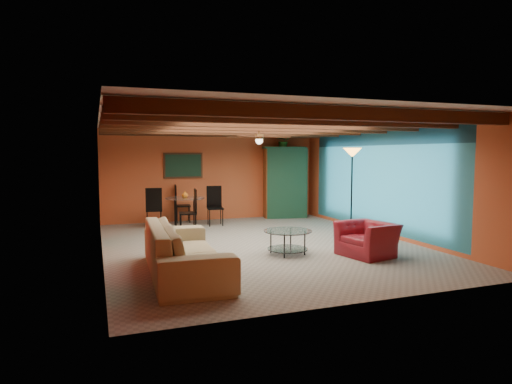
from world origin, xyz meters
name	(u,v)px	position (x,y,z in m)	size (l,w,h in m)	color
room	(257,137)	(0.00, 0.11, 2.36)	(6.52, 8.01, 2.71)	gray
sofa	(185,250)	(-1.99, -1.82, 0.42)	(2.88, 1.13, 0.84)	#988762
armchair	(367,239)	(1.63, -1.70, 0.33)	(1.01, 0.89, 0.66)	maroon
coffee_table	(288,242)	(0.22, -1.04, 0.25)	(0.96, 0.96, 0.49)	silver
dining_table	(185,207)	(-1.05, 2.98, 0.55)	(2.13, 2.13, 1.11)	silver
armoire	(283,183)	(2.20, 3.70, 1.08)	(1.23, 0.60, 2.15)	brown
floor_lamp	(352,192)	(2.44, 0.17, 1.07)	(0.44, 0.44, 2.14)	black
ceiling_fan	(259,137)	(0.00, 0.00, 2.36)	(1.50, 1.50, 0.44)	#472614
painting	(183,166)	(-0.90, 3.96, 1.65)	(1.05, 0.03, 0.65)	black
potted_plant	(284,140)	(2.20, 3.70, 2.41)	(0.46, 0.40, 0.51)	#26661E
vase	(185,183)	(-1.05, 2.98, 1.20)	(0.18, 0.18, 0.18)	orange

